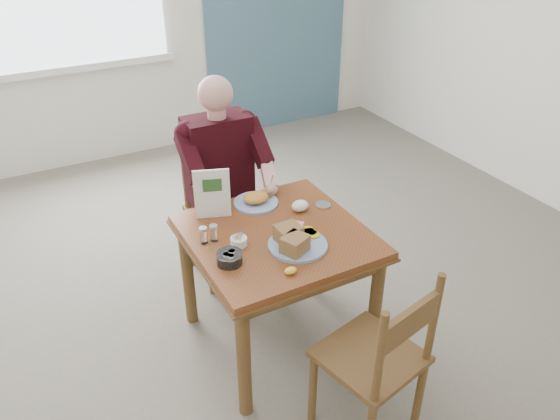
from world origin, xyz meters
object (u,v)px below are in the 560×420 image
diner (223,169)px  far_plate (257,200)px  near_plate (295,241)px  table (277,250)px  chair_far (221,209)px  chair_near (378,360)px

diner → far_plate: bearing=-84.1°
near_plate → table: bearing=96.0°
chair_far → diner: (0.00, -0.09, 0.33)m
chair_far → chair_near: same height
chair_near → far_plate: bearing=93.2°
chair_near → diner: 1.53m
chair_far → diner: diner is taller
chair_far → near_plate: (0.02, -0.96, 0.31)m
chair_far → far_plate: size_ratio=3.43×
chair_far → far_plate: bearing=-85.2°
table → diner: (0.00, 0.71, 0.17)m
diner → far_plate: (0.04, -0.38, -0.03)m
table → near_plate: (0.02, -0.16, 0.15)m
table → chair_far: chair_far is taller
near_plate → far_plate: 0.48m
diner → near_plate: 0.87m
table → far_plate: (0.04, 0.32, 0.14)m
diner → far_plate: 0.39m
chair_near → far_plate: 1.14m
table → far_plate: size_ratio=3.32×
chair_far → chair_near: 1.58m
chair_near → diner: diner is taller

